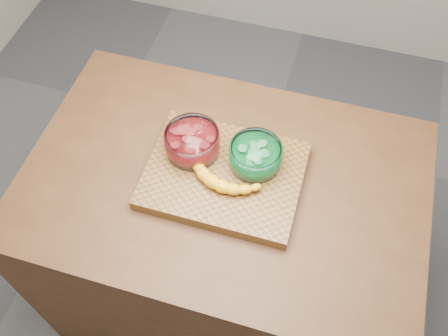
# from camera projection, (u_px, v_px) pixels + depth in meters

# --- Properties ---
(ground) EXTENTS (3.50, 3.50, 0.00)m
(ground) POSITION_uv_depth(u_px,v_px,m) (224.00, 288.00, 2.22)
(ground) COLOR #525156
(ground) RESTS_ON ground
(counter) EXTENTS (1.20, 0.80, 0.90)m
(counter) POSITION_uv_depth(u_px,v_px,m) (224.00, 245.00, 1.85)
(counter) COLOR #4D2C17
(counter) RESTS_ON ground
(cutting_board) EXTENTS (0.45, 0.35, 0.04)m
(cutting_board) POSITION_uv_depth(u_px,v_px,m) (224.00, 176.00, 1.46)
(cutting_board) COLOR brown
(cutting_board) RESTS_ON counter
(bowl_red) EXTENTS (0.16, 0.16, 0.08)m
(bowl_red) POSITION_uv_depth(u_px,v_px,m) (192.00, 142.00, 1.46)
(bowl_red) COLOR white
(bowl_red) RESTS_ON cutting_board
(bowl_green) EXTENTS (0.15, 0.15, 0.07)m
(bowl_green) POSITION_uv_depth(u_px,v_px,m) (255.00, 156.00, 1.44)
(bowl_green) COLOR white
(bowl_green) RESTS_ON cutting_board
(banana) EXTENTS (0.26, 0.17, 0.04)m
(banana) POSITION_uv_depth(u_px,v_px,m) (224.00, 171.00, 1.43)
(banana) COLOR #EBA814
(banana) RESTS_ON cutting_board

